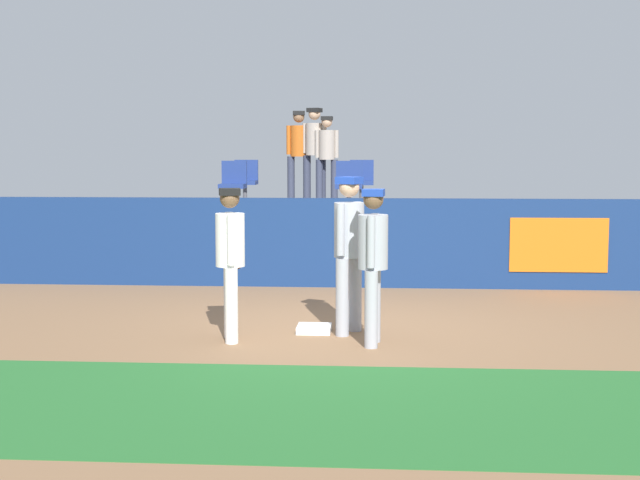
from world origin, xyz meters
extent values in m
plane|color=#846042|center=(0.00, 0.00, 0.00)|extent=(60.00, 60.00, 0.00)
cube|color=#26662B|center=(0.00, -3.05, 0.00)|extent=(18.00, 2.80, 0.01)
cube|color=white|center=(-0.26, -0.01, 0.04)|extent=(0.40, 0.40, 0.08)
cylinder|color=white|center=(-1.20, -0.38, 0.42)|extent=(0.14, 0.14, 0.85)
cylinder|color=white|center=(-1.13, -0.68, 0.42)|extent=(0.14, 0.14, 0.85)
cylinder|color=white|center=(-1.17, -0.53, 1.15)|extent=(0.39, 0.39, 0.60)
sphere|color=brown|center=(-1.17, -0.53, 1.62)|extent=(0.22, 0.22, 0.22)
cube|color=black|center=(-1.17, -0.53, 1.69)|extent=(0.28, 0.28, 0.08)
cylinder|color=white|center=(-1.21, -0.34, 1.17)|extent=(0.09, 0.09, 0.56)
cylinder|color=white|center=(-1.12, -0.73, 1.17)|extent=(0.09, 0.09, 0.56)
ellipsoid|color=brown|center=(-1.11, -0.32, 0.93)|extent=(0.16, 0.22, 0.28)
cylinder|color=#9EA3AD|center=(0.22, 0.10, 0.45)|extent=(0.15, 0.15, 0.91)
cylinder|color=#9EA3AD|center=(0.09, -0.20, 0.45)|extent=(0.15, 0.15, 0.91)
cylinder|color=#9EA3AD|center=(0.16, -0.05, 1.23)|extent=(0.47, 0.47, 0.64)
sphere|color=tan|center=(0.16, -0.05, 1.73)|extent=(0.24, 0.24, 0.24)
cube|color=#193899|center=(0.16, -0.05, 1.80)|extent=(0.33, 0.33, 0.08)
cylinder|color=#9EA3AD|center=(0.25, 0.14, 1.25)|extent=(0.09, 0.09, 0.60)
cylinder|color=#9EA3AD|center=(0.07, -0.25, 1.25)|extent=(0.09, 0.09, 0.60)
cylinder|color=#9EA3AD|center=(0.46, -0.49, 0.43)|extent=(0.14, 0.14, 0.85)
cylinder|color=#9EA3AD|center=(0.43, -0.80, 0.43)|extent=(0.14, 0.14, 0.85)
cylinder|color=#9EA3AD|center=(0.44, -0.65, 1.15)|extent=(0.36, 0.36, 0.60)
sphere|color=brown|center=(0.44, -0.65, 1.62)|extent=(0.22, 0.22, 0.22)
cube|color=#193899|center=(0.44, -0.65, 1.69)|extent=(0.26, 0.26, 0.08)
cylinder|color=#9EA3AD|center=(0.46, -0.45, 1.17)|extent=(0.09, 0.09, 0.56)
cylinder|color=#9EA3AD|center=(0.42, -0.85, 1.17)|extent=(0.09, 0.09, 0.56)
cube|color=navy|center=(0.00, 3.53, 0.70)|extent=(18.00, 0.24, 1.40)
cube|color=orange|center=(3.27, 3.41, 0.70)|extent=(1.50, 0.02, 0.84)
cube|color=#59595E|center=(0.00, 6.10, 0.57)|extent=(18.00, 4.80, 1.14)
cylinder|color=#4C4C51|center=(-2.13, 6.70, 1.34)|extent=(0.08, 0.08, 0.40)
cube|color=navy|center=(-2.13, 6.70, 1.54)|extent=(0.47, 0.44, 0.08)
cube|color=navy|center=(-2.13, 6.89, 1.78)|extent=(0.47, 0.06, 0.40)
cylinder|color=#4C4C51|center=(-2.07, 4.90, 1.34)|extent=(0.08, 0.08, 0.40)
cube|color=navy|center=(-2.07, 4.90, 1.54)|extent=(0.44, 0.44, 0.08)
cube|color=navy|center=(-2.07, 5.09, 1.78)|extent=(0.44, 0.06, 0.40)
cylinder|color=#4C4C51|center=(-0.03, 4.90, 1.34)|extent=(0.08, 0.08, 0.40)
cube|color=navy|center=(-0.03, 4.90, 1.54)|extent=(0.47, 0.44, 0.08)
cube|color=navy|center=(-0.03, 5.09, 1.78)|extent=(0.47, 0.06, 0.40)
cylinder|color=#4C4C51|center=(0.14, 6.70, 1.34)|extent=(0.08, 0.08, 0.40)
cube|color=navy|center=(0.14, 6.70, 1.54)|extent=(0.47, 0.44, 0.08)
cube|color=navy|center=(0.14, 6.89, 1.78)|extent=(0.47, 0.06, 0.40)
cylinder|color=#33384C|center=(-0.42, 7.44, 1.56)|extent=(0.14, 0.14, 0.84)
cylinder|color=#33384C|center=(-0.73, 7.45, 1.56)|extent=(0.14, 0.14, 0.84)
cylinder|color=#A5998C|center=(-0.57, 7.45, 2.28)|extent=(0.33, 0.33, 0.59)
sphere|color=tan|center=(-0.57, 7.45, 2.74)|extent=(0.22, 0.22, 0.22)
cube|color=black|center=(-0.57, 7.45, 2.81)|extent=(0.24, 0.24, 0.08)
cylinder|color=#A5998C|center=(-0.38, 7.44, 2.29)|extent=(0.09, 0.09, 0.55)
cylinder|color=#A5998C|center=(-0.77, 7.45, 2.29)|extent=(0.09, 0.09, 0.55)
cylinder|color=#33384C|center=(-0.68, 7.60, 1.60)|extent=(0.16, 0.16, 0.93)
cylinder|color=#33384C|center=(-1.00, 7.71, 1.60)|extent=(0.16, 0.16, 0.93)
cylinder|color=#A5998C|center=(-0.84, 7.65, 2.39)|extent=(0.45, 0.45, 0.65)
sphere|color=tan|center=(-0.84, 7.65, 2.90)|extent=(0.24, 0.24, 0.24)
cube|color=black|center=(-0.84, 7.65, 2.98)|extent=(0.32, 0.32, 0.08)
cylinder|color=#A5998C|center=(-0.64, 7.58, 2.41)|extent=(0.09, 0.09, 0.61)
cylinder|color=#A5998C|center=(-1.05, 7.73, 2.41)|extent=(0.09, 0.09, 0.61)
cylinder|color=#33384C|center=(-1.02, 7.84, 1.59)|extent=(0.15, 0.15, 0.90)
cylinder|color=#33384C|center=(-1.34, 7.81, 1.59)|extent=(0.15, 0.15, 0.90)
cylinder|color=#BF5919|center=(-1.18, 7.83, 2.36)|extent=(0.38, 0.38, 0.63)
sphere|color=#8C6647|center=(-1.18, 7.83, 2.85)|extent=(0.24, 0.24, 0.24)
cube|color=black|center=(-1.18, 7.83, 2.93)|extent=(0.27, 0.27, 0.08)
cylinder|color=#BF5919|center=(-0.97, 7.85, 2.38)|extent=(0.09, 0.09, 0.59)
cylinder|color=#BF5919|center=(-1.39, 7.81, 2.38)|extent=(0.09, 0.09, 0.59)
camera|label=1|loc=(0.52, -10.14, 2.13)|focal=48.75mm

